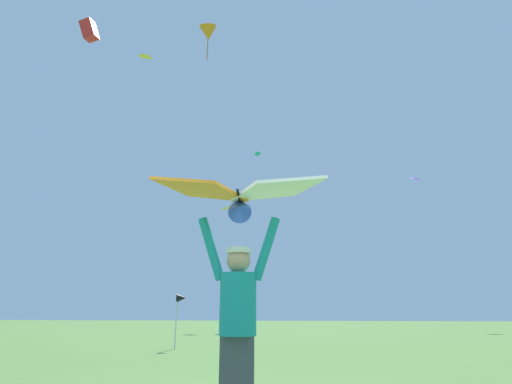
# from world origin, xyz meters

# --- Properties ---
(kite_flyer_person) EXTENTS (0.81, 0.39, 1.92)m
(kite_flyer_person) POSITION_xyz_m (0.09, -0.15, 0.94)
(kite_flyer_person) COLOR #424751
(kite_flyer_person) RESTS_ON ground
(held_stunt_kite) EXTENTS (1.70, 1.01, 0.39)m
(held_stunt_kite) POSITION_xyz_m (0.10, -0.22, 2.13)
(held_stunt_kite) COLOR black
(distant_kite_red_high_right) EXTENTS (0.70, 0.66, 0.97)m
(distant_kite_red_high_right) POSITION_xyz_m (-8.13, 8.17, 12.21)
(distant_kite_red_high_right) COLOR red
(distant_kite_teal_mid_right) EXTENTS (0.60, 0.57, 0.33)m
(distant_kite_teal_mid_right) POSITION_xyz_m (-4.82, 31.11, 16.10)
(distant_kite_teal_mid_right) COLOR #19B2AD
(distant_kite_purple_far_center) EXTENTS (1.14, 1.05, 0.61)m
(distant_kite_purple_far_center) POSITION_xyz_m (9.32, 30.03, 12.33)
(distant_kite_purple_far_center) COLOR purple
(distant_kite_yellow_low_right) EXTENTS (0.95, 0.95, 0.25)m
(distant_kite_yellow_low_right) POSITION_xyz_m (-6.02, 23.76, 8.68)
(distant_kite_yellow_low_right) COLOR yellow
(distant_kite_yellow_low_left) EXTENTS (1.00, 0.98, 0.32)m
(distant_kite_yellow_low_left) POSITION_xyz_m (-9.16, 14.99, 16.12)
(distant_kite_yellow_low_left) COLOR yellow
(distant_kite_orange_mid_left) EXTENTS (1.28, 1.44, 2.22)m
(distant_kite_orange_mid_left) POSITION_xyz_m (-4.39, 12.44, 15.06)
(distant_kite_orange_mid_left) COLOR orange
(marker_flag) EXTENTS (0.30, 0.24, 1.60)m
(marker_flag) POSITION_xyz_m (-3.51, 8.18, 1.39)
(marker_flag) COLOR silver
(marker_flag) RESTS_ON ground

